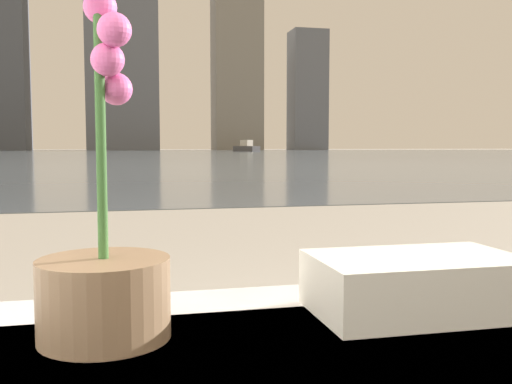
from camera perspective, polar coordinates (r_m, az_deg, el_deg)
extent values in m
cylinder|color=#8C6B4C|center=(0.72, -14.92, -10.25)|extent=(0.16, 0.16, 0.10)
cylinder|color=#38662D|center=(0.70, -15.29, 6.91)|extent=(0.01, 0.01, 0.33)
sphere|color=pink|center=(0.73, -15.32, 17.41)|extent=(0.04, 0.04, 0.04)
sphere|color=pink|center=(0.69, -13.98, 15.46)|extent=(0.04, 0.04, 0.04)
sphere|color=pink|center=(0.70, -14.62, 12.69)|extent=(0.04, 0.04, 0.04)
sphere|color=pink|center=(0.72, -13.81, 9.97)|extent=(0.04, 0.04, 0.04)
cube|color=silver|center=(0.84, 15.70, -10.18)|extent=(0.29, 0.18, 0.04)
cube|color=silver|center=(0.83, 15.76, -7.51)|extent=(0.29, 0.18, 0.04)
cube|color=slate|center=(61.81, -12.72, 3.78)|extent=(180.00, 110.00, 0.01)
cube|color=#4C4C51|center=(85.87, -0.96, 4.35)|extent=(3.51, 4.74, 0.80)
cube|color=silver|center=(85.87, -0.96, 4.92)|extent=(1.80, 2.04, 0.91)
cube|color=gray|center=(122.06, -1.95, 14.84)|extent=(9.86, 7.80, 45.00)
cube|color=slate|center=(124.63, 5.17, 10.04)|extent=(7.44, 6.44, 25.31)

